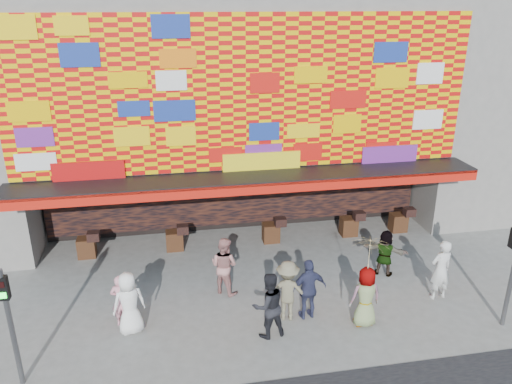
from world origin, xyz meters
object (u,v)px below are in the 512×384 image
ped_c (268,305)px  ped_h (441,270)px  ped_e (309,289)px  ped_f (385,253)px  parasol (369,255)px  signal_left (9,315)px  ped_a (129,303)px  ped_i (224,266)px  ped_g (366,297)px  ped_b (121,301)px  ped_d (288,291)px

ped_c → ped_h: bearing=177.2°
ped_e → ped_f: 3.56m
ped_c → ped_f: (4.32, 2.43, -0.15)m
ped_e → parasol: (1.41, -0.61, 1.25)m
signal_left → parasol: size_ratio=1.62×
ped_a → ped_i: ped_i is taller
ped_c → ped_f: ped_c is taller
ped_c → ped_g: bearing=168.1°
ped_c → ped_f: 4.95m
ped_f → ped_b: bearing=41.6°
ped_a → ped_e: bearing=162.3°
ped_b → ped_e: 5.10m
parasol → ped_a: bearing=172.5°
ped_c → ped_i: (-0.88, 2.31, -0.01)m
ped_d → ped_a: bearing=9.5°
ped_e → ped_h: ped_h is taller
signal_left → ped_e: bearing=10.3°
ped_g → ped_i: (-3.54, 2.32, 0.04)m
ped_a → ped_c: bearing=152.0°
signal_left → ped_c: size_ratio=1.64×
ped_b → ped_g: 6.58m
ped_i → ped_a: bearing=69.0°
ped_g → ped_d: bearing=-19.2°
signal_left → ped_g: 8.73m
ped_b → ped_d: 4.51m
ped_a → ped_d: ped_a is taller
ped_a → ped_f: 8.05m
signal_left → parasol: bearing=4.7°
signal_left → ped_i: signal_left is taller
ped_b → ped_h: 9.15m
ped_d → parasol: bearing=173.5°
ped_b → ped_c: (3.81, -1.16, 0.15)m
signal_left → parasol: (8.65, 0.70, 0.29)m
signal_left → ped_h: 11.46m
ped_b → parasol: (6.48, -1.17, 1.38)m
parasol → ped_h: bearing=17.7°
ped_f → ped_h: size_ratio=0.82×
ped_e → ped_d: bearing=-14.3°
ped_c → ped_d: size_ratio=1.04×
ped_b → parasol: parasol is taller
ped_b → ped_i: (2.93, 1.15, 0.14)m
ped_f → ped_h: ped_h is taller
ped_b → ped_e: size_ratio=0.85×
ped_b → ped_i: bearing=-149.4°
signal_left → ped_a: bearing=32.3°
ped_g → ped_h: ped_h is taller
ped_d → ped_i: bearing=-35.3°
ped_e → ped_f: ped_e is taller
ped_g → ped_c: bearing=-1.1°
ped_f → ped_h: bearing=155.6°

